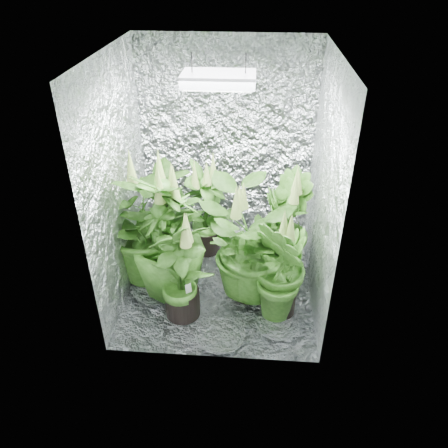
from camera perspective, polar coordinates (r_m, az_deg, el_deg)
ground at (r=3.97m, az=-0.52°, el=-8.08°), size 1.60×1.60×0.00m
walls at (r=3.41m, az=-0.60°, el=4.77°), size 1.62×1.62×2.00m
ceiling at (r=3.07m, az=-0.72°, el=21.51°), size 1.60×1.60×0.01m
grow_lamp at (r=3.11m, az=-0.70°, el=18.36°), size 0.50×0.30×0.22m
plant_a at (r=3.81m, az=-9.49°, el=0.35°), size 1.16×1.16×1.23m
plant_b at (r=4.15m, az=-2.45°, el=1.86°), size 0.66×0.66×1.02m
plant_c at (r=3.91m, az=7.82°, el=-0.27°), size 0.57×0.57×1.06m
plant_d at (r=3.61m, az=-7.40°, el=-1.82°), size 0.88×0.88×1.21m
plant_e at (r=3.58m, az=3.39°, el=-2.90°), size 0.96×0.96×1.09m
plant_f at (r=3.43m, az=-5.72°, el=-6.02°), size 0.66×0.66×1.01m
plant_g at (r=3.44m, az=7.58°, el=-5.99°), size 0.60×0.60×1.00m
circulation_fan at (r=4.26m, az=8.26°, el=-2.84°), size 0.15×0.29×0.33m
plant_label at (r=3.50m, az=-4.67°, el=-8.40°), size 0.06×0.05×0.08m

